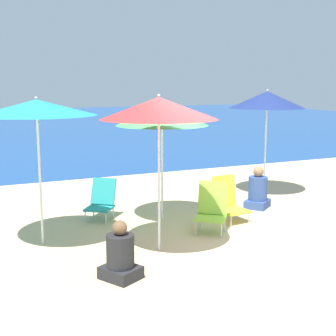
# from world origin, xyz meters

# --- Properties ---
(ground_plane) EXTENTS (60.00, 60.00, 0.00)m
(ground_plane) POSITION_xyz_m (0.00, 0.00, 0.00)
(ground_plane) COLOR #D1BA89
(sea_water) EXTENTS (60.00, 40.00, 0.01)m
(sea_water) POSITION_xyz_m (0.00, 26.08, 0.00)
(sea_water) COLOR #19478C
(sea_water) RESTS_ON ground
(beach_umbrella_teal) EXTENTS (1.79, 1.79, 2.27)m
(beach_umbrella_teal) POSITION_xyz_m (-2.68, 1.32, 2.11)
(beach_umbrella_teal) COLOR white
(beach_umbrella_teal) RESTS_ON ground
(beach_umbrella_red) EXTENTS (1.71, 1.71, 2.31)m
(beach_umbrella_red) POSITION_xyz_m (-1.14, 0.30, 2.11)
(beach_umbrella_red) COLOR white
(beach_umbrella_red) RESTS_ON ground
(beach_umbrella_green) EXTENTS (1.65, 1.65, 2.14)m
(beach_umbrella_green) POSITION_xyz_m (-0.44, 1.74, 1.91)
(beach_umbrella_green) COLOR white
(beach_umbrella_green) RESTS_ON ground
(beach_umbrella_navy) EXTENTS (1.67, 1.67, 2.35)m
(beach_umbrella_navy) POSITION_xyz_m (2.54, 2.69, 2.12)
(beach_umbrella_navy) COLOR white
(beach_umbrella_navy) RESTS_ON ground
(beach_chair_yellow) EXTENTS (0.54, 0.62, 0.81)m
(beach_chair_yellow) POSITION_xyz_m (0.64, 1.22, 0.36)
(beach_chair_yellow) COLOR silver
(beach_chair_yellow) RESTS_ON ground
(beach_chair_lime) EXTENTS (0.73, 0.74, 0.83)m
(beach_chair_lime) POSITION_xyz_m (0.03, 0.76, 0.42)
(beach_chair_lime) COLOR silver
(beach_chair_lime) RESTS_ON ground
(beach_chair_teal) EXTENTS (0.72, 0.74, 0.73)m
(beach_chair_teal) POSITION_xyz_m (-1.42, 2.30, 0.35)
(beach_chair_teal) COLOR silver
(beach_chair_teal) RESTS_ON ground
(person_seated_near) EXTENTS (0.56, 0.59, 0.77)m
(person_seated_near) POSITION_xyz_m (-2.02, -0.47, 0.30)
(person_seated_near) COLOR #262628
(person_seated_near) RESTS_ON ground
(person_seated_far) EXTENTS (0.64, 0.62, 0.84)m
(person_seated_far) POSITION_xyz_m (1.65, 1.71, 0.33)
(person_seated_far) COLOR #334C8C
(person_seated_far) RESTS_ON ground
(water_bottle) EXTENTS (0.08, 0.08, 0.26)m
(water_bottle) POSITION_xyz_m (1.26, 2.67, 0.10)
(water_bottle) COLOR #4CB266
(water_bottle) RESTS_ON ground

